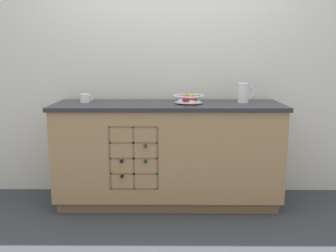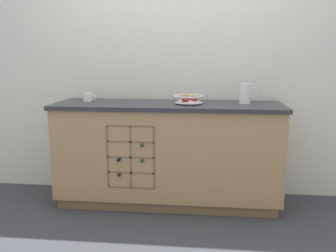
# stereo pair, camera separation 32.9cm
# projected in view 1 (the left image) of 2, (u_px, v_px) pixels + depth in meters

# --- Properties ---
(ground_plane) EXTENTS (14.00, 14.00, 0.00)m
(ground_plane) POSITION_uv_depth(u_px,v_px,m) (168.00, 202.00, 3.43)
(ground_plane) COLOR #383A3F
(back_wall) EXTENTS (4.40, 0.06, 2.55)m
(back_wall) POSITION_uv_depth(u_px,v_px,m) (168.00, 60.00, 3.53)
(back_wall) COLOR silver
(back_wall) RESTS_ON ground_plane
(kitchen_island) EXTENTS (1.99, 0.61, 0.91)m
(kitchen_island) POSITION_uv_depth(u_px,v_px,m) (168.00, 153.00, 3.34)
(kitchen_island) COLOR brown
(kitchen_island) RESTS_ON ground_plane
(fruit_bowl) EXTENTS (0.27, 0.27, 0.09)m
(fruit_bowl) POSITION_uv_depth(u_px,v_px,m) (189.00, 98.00, 3.24)
(fruit_bowl) COLOR silver
(fruit_bowl) RESTS_ON kitchen_island
(white_pitcher) EXTENTS (0.15, 0.10, 0.17)m
(white_pitcher) POSITION_uv_depth(u_px,v_px,m) (244.00, 92.00, 3.30)
(white_pitcher) COLOR white
(white_pitcher) RESTS_ON kitchen_island
(ceramic_mug) EXTENTS (0.12, 0.08, 0.08)m
(ceramic_mug) POSITION_uv_depth(u_px,v_px,m) (85.00, 98.00, 3.32)
(ceramic_mug) COLOR white
(ceramic_mug) RESTS_ON kitchen_island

